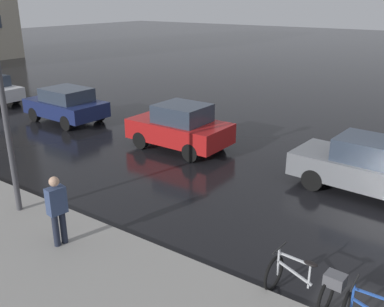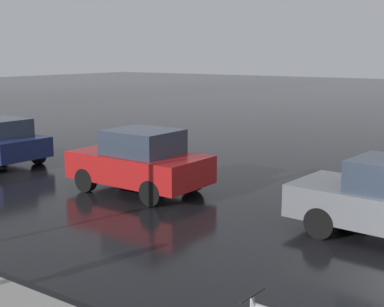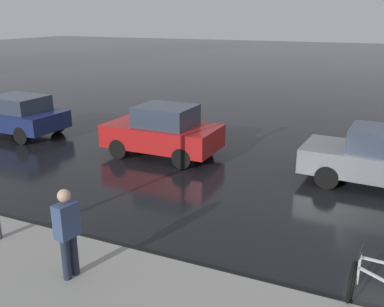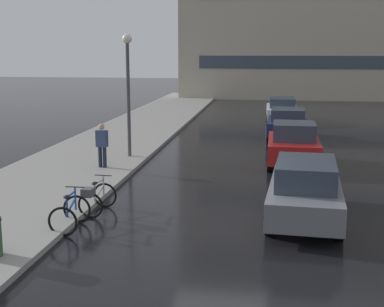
{
  "view_description": "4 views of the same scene",
  "coord_description": "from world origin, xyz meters",
  "px_view_note": "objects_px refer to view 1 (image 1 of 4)",
  "views": [
    {
      "loc": [
        -9.84,
        -1.64,
        5.31
      ],
      "look_at": [
        -0.22,
        5.19,
        0.98
      ],
      "focal_mm": 40.0,
      "sensor_mm": 36.0,
      "label": 1
    },
    {
      "loc": [
        -8.37,
        -1.73,
        3.66
      ],
      "look_at": [
        0.06,
        4.23,
        1.71
      ],
      "focal_mm": 50.0,
      "sensor_mm": 36.0,
      "label": 2
    },
    {
      "loc": [
        -9.77,
        0.97,
        4.44
      ],
      "look_at": [
        -0.83,
        5.01,
        1.27
      ],
      "focal_mm": 40.0,
      "sensor_mm": 36.0,
      "label": 3
    },
    {
      "loc": [
        1.17,
        -13.02,
        4.39
      ],
      "look_at": [
        -1.08,
        2.66,
        1.3
      ],
      "focal_mm": 50.0,
      "sensor_mm": 36.0,
      "label": 4
    }
  ],
  "objects_px": {
    "bicycle_second": "(307,282)",
    "pedestrian": "(57,209)",
    "car_grey": "(374,167)",
    "car_red": "(180,127)",
    "streetlamp": "(1,90)",
    "car_navy": "(66,104)"
  },
  "relations": [
    {
      "from": "car_grey",
      "to": "streetlamp",
      "type": "distance_m",
      "value": 9.94
    },
    {
      "from": "bicycle_second",
      "to": "pedestrian",
      "type": "bearing_deg",
      "value": 105.5
    },
    {
      "from": "bicycle_second",
      "to": "car_red",
      "type": "xyz_separation_m",
      "value": [
        5.55,
        7.02,
        0.35
      ]
    },
    {
      "from": "car_navy",
      "to": "streetlamp",
      "type": "xyz_separation_m",
      "value": [
        -6.51,
        -6.05,
        2.48
      ]
    },
    {
      "from": "bicycle_second",
      "to": "pedestrian",
      "type": "height_order",
      "value": "pedestrian"
    },
    {
      "from": "car_navy",
      "to": "pedestrian",
      "type": "relative_size",
      "value": 2.14
    },
    {
      "from": "car_grey",
      "to": "streetlamp",
      "type": "height_order",
      "value": "streetlamp"
    },
    {
      "from": "car_red",
      "to": "pedestrian",
      "type": "relative_size",
      "value": 2.12
    },
    {
      "from": "car_grey",
      "to": "car_red",
      "type": "bearing_deg",
      "value": 90.08
    },
    {
      "from": "car_navy",
      "to": "car_red",
      "type": "bearing_deg",
      "value": -89.86
    },
    {
      "from": "car_grey",
      "to": "streetlamp",
      "type": "relative_size",
      "value": 0.9
    },
    {
      "from": "car_grey",
      "to": "car_red",
      "type": "height_order",
      "value": "car_red"
    },
    {
      "from": "bicycle_second",
      "to": "car_grey",
      "type": "bearing_deg",
      "value": 2.47
    },
    {
      "from": "car_navy",
      "to": "streetlamp",
      "type": "distance_m",
      "value": 9.23
    },
    {
      "from": "car_red",
      "to": "pedestrian",
      "type": "height_order",
      "value": "pedestrian"
    },
    {
      "from": "streetlamp",
      "to": "car_navy",
      "type": "bearing_deg",
      "value": 42.92
    },
    {
      "from": "pedestrian",
      "to": "streetlamp",
      "type": "bearing_deg",
      "value": 78.78
    },
    {
      "from": "car_navy",
      "to": "streetlamp",
      "type": "height_order",
      "value": "streetlamp"
    },
    {
      "from": "car_red",
      "to": "streetlamp",
      "type": "relative_size",
      "value": 0.75
    },
    {
      "from": "pedestrian",
      "to": "streetlamp",
      "type": "height_order",
      "value": "streetlamp"
    },
    {
      "from": "car_navy",
      "to": "pedestrian",
      "type": "xyz_separation_m",
      "value": [
        -6.95,
        -8.27,
        0.21
      ]
    },
    {
      "from": "car_grey",
      "to": "car_red",
      "type": "relative_size",
      "value": 1.2
    }
  ]
}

